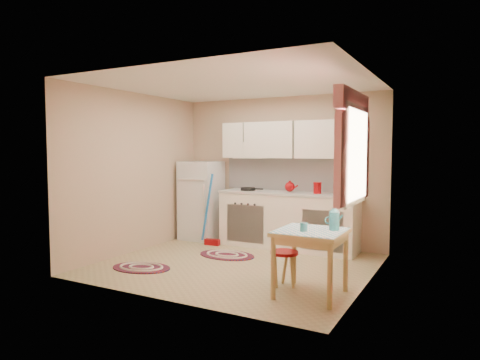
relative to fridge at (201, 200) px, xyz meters
name	(u,v)px	position (x,y,z in m)	size (l,w,h in m)	color
room_shell	(254,151)	(1.55, -1.01, 0.90)	(3.64, 3.60, 2.52)	tan
fridge	(201,200)	(0.00, 0.00, 0.00)	(0.65, 0.60, 1.40)	silver
broom	(212,210)	(0.45, -0.35, -0.10)	(0.28, 0.12, 1.20)	blue
base_cabinets	(288,221)	(1.65, 0.05, -0.26)	(2.25, 0.60, 0.88)	white
countertop	(288,193)	(1.65, 0.05, 0.20)	(2.27, 0.62, 0.04)	#B5B4AC
frying_pan	(248,189)	(0.94, 0.00, 0.24)	(0.25, 0.25, 0.05)	black
red_kettle	(290,187)	(1.68, 0.05, 0.31)	(0.18, 0.16, 0.18)	#880408
red_canister	(317,189)	(2.14, 0.05, 0.30)	(0.12, 0.12, 0.16)	#880408
table	(310,263)	(2.72, -1.96, -0.34)	(0.72, 0.72, 0.72)	tan
stool	(284,269)	(2.35, -1.81, -0.49)	(0.33, 0.33, 0.42)	#880408
coffee_pot	(334,218)	(2.95, -1.84, 0.16)	(0.14, 0.12, 0.27)	teal
mug	(304,227)	(2.68, -2.06, 0.07)	(0.08, 0.08, 0.10)	teal
rug_center	(227,255)	(1.02, -0.86, -0.69)	(0.89, 0.59, 0.02)	maroon
rug_left	(141,268)	(0.35, -2.01, -0.69)	(0.83, 0.55, 0.02)	maroon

